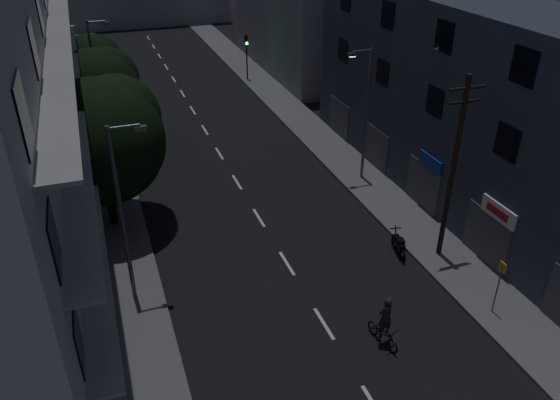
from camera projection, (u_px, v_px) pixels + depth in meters
ground at (218, 151)px, 37.93m from camera, size 160.00×160.00×0.00m
sidewalk_left at (106, 165)px, 35.71m from camera, size 3.00×90.00×0.15m
sidewalk_right at (317, 136)px, 40.07m from camera, size 3.00×90.00×0.15m
lane_markings at (199, 120)px, 43.05m from camera, size 0.15×60.50×0.01m
building_right at (475, 107)px, 29.68m from camera, size 6.19×28.00×11.00m
building_far_right at (293, 2)px, 52.14m from camera, size 6.00×20.00×13.00m
tree_near at (101, 137)px, 27.05m from camera, size 6.43×6.43×7.94m
tree_mid at (96, 91)px, 34.57m from camera, size 5.88×5.88×7.23m
tree_far at (89, 67)px, 41.32m from camera, size 5.13×5.13×6.35m
traffic_signal_far_right at (247, 48)px, 50.39m from camera, size 0.28×0.37×4.10m
traffic_signal_far_left at (98, 64)px, 45.67m from camera, size 0.28×0.37×4.10m
street_lamp_left_near at (123, 208)px, 21.97m from camera, size 1.51×0.25×8.00m
street_lamp_right at (365, 109)px, 31.93m from camera, size 1.51×0.25×8.00m
street_lamp_left_far at (97, 72)px, 38.41m from camera, size 1.51×0.25×8.00m
utility_pole at (453, 167)px, 24.62m from camera, size 1.80×0.24×9.00m
bus_stop_sign at (500, 278)px, 22.36m from camera, size 0.06×0.35×2.52m
motorcycle at (399, 245)px, 26.90m from camera, size 0.67×1.95×1.26m
cyclist at (384, 328)px, 21.43m from camera, size 0.97×1.90×2.29m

